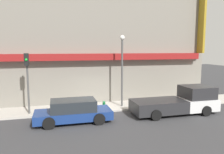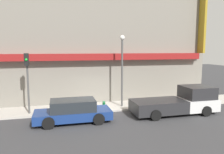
{
  "view_description": "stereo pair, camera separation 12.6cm",
  "coord_description": "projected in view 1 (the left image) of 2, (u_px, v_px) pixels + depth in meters",
  "views": [
    {
      "loc": [
        -2.83,
        -14.25,
        4.36
      ],
      "look_at": [
        1.18,
        1.03,
        2.32
      ],
      "focal_mm": 35.0,
      "sensor_mm": 36.0,
      "label": 1
    },
    {
      "loc": [
        -2.71,
        -14.28,
        4.36
      ],
      "look_at": [
        1.18,
        1.03,
        2.32
      ],
      "focal_mm": 35.0,
      "sensor_mm": 36.0,
      "label": 2
    }
  ],
  "objects": [
    {
      "name": "pickup_truck",
      "position": [
        179.0,
        102.0,
        14.79
      ],
      "size": [
        5.79,
        2.22,
        1.82
      ],
      "rotation": [
        0.0,
        0.0,
        -0.0
      ],
      "color": "silver",
      "rests_on": "ground"
    },
    {
      "name": "parked_car",
      "position": [
        73.0,
        111.0,
        13.01
      ],
      "size": [
        4.52,
        1.97,
        1.37
      ],
      "rotation": [
        0.0,
        0.0,
        0.01
      ],
      "color": "navy",
      "rests_on": "ground"
    },
    {
      "name": "ground_plane",
      "position": [
        99.0,
        113.0,
        14.94
      ],
      "size": [
        80.0,
        80.0,
        0.0
      ],
      "primitive_type": "plane",
      "color": "#38383A"
    },
    {
      "name": "sidewalk",
      "position": [
        96.0,
        107.0,
        16.17
      ],
      "size": [
        36.0,
        2.57,
        0.12
      ],
      "color": "#B7B2A8",
      "rests_on": "ground"
    },
    {
      "name": "street_lamp",
      "position": [
        122.0,
        62.0,
        15.86
      ],
      "size": [
        0.36,
        0.36,
        5.22
      ],
      "color": "#4C4C4C",
      "rests_on": "sidewalk"
    },
    {
      "name": "building",
      "position": [
        89.0,
        47.0,
        18.25
      ],
      "size": [
        19.8,
        3.8,
        11.15
      ],
      "color": "gray",
      "rests_on": "ground"
    },
    {
      "name": "fire_hydrant",
      "position": [
        104.0,
        105.0,
        15.37
      ],
      "size": [
        0.21,
        0.21,
        0.6
      ],
      "color": "#196633",
      "rests_on": "sidewalk"
    },
    {
      "name": "traffic_light",
      "position": [
        27.0,
        73.0,
        13.98
      ],
      "size": [
        0.28,
        0.42,
        3.97
      ],
      "color": "#4C4C4C",
      "rests_on": "sidewalk"
    }
  ]
}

